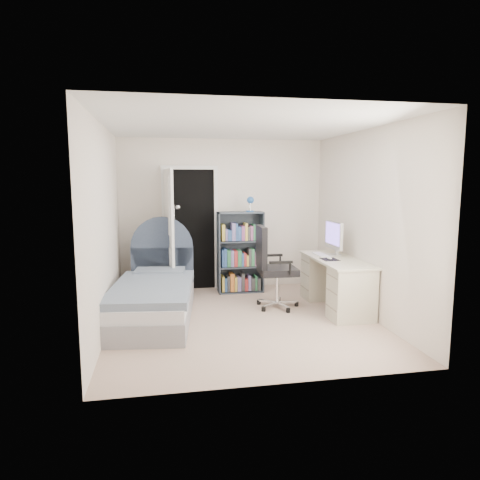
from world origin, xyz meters
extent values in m
cube|color=tan|center=(0.00, 0.00, -0.03)|extent=(3.40, 3.60, 0.05)
cube|color=white|center=(0.00, 0.00, 2.52)|extent=(3.40, 3.60, 0.05)
cube|color=silver|center=(0.00, 1.82, 1.25)|extent=(3.40, 0.05, 2.50)
cube|color=silver|center=(0.00, -1.82, 1.25)|extent=(3.40, 0.05, 2.50)
cube|color=silver|center=(-1.72, 0.00, 1.25)|extent=(0.05, 3.60, 2.50)
cube|color=silver|center=(1.72, 0.00, 1.25)|extent=(0.05, 3.60, 2.50)
cube|color=black|center=(-0.55, 1.80, 1.00)|extent=(0.80, 0.01, 2.00)
cube|color=white|center=(-0.98, 1.77, 1.00)|extent=(0.06, 0.06, 2.00)
cube|color=white|center=(-0.12, 1.77, 1.00)|extent=(0.06, 0.06, 2.00)
cube|color=white|center=(-0.55, 1.77, 2.03)|extent=(0.92, 0.06, 0.06)
cube|color=white|center=(-0.90, 1.37, 1.00)|extent=(0.13, 0.80, 2.00)
cube|color=gray|center=(-1.15, 0.24, 0.13)|extent=(1.18, 2.10, 0.26)
cube|color=silver|center=(-1.15, 0.24, 0.33)|extent=(1.16, 2.06, 0.16)
cube|color=slate|center=(-1.16, 0.14, 0.45)|extent=(1.18, 1.81, 0.10)
cube|color=slate|center=(-1.06, 0.95, 0.47)|extent=(0.76, 0.48, 0.12)
cube|color=#394458|center=(-1.02, 1.27, 0.40)|extent=(0.95, 0.17, 0.80)
cylinder|color=#394458|center=(-1.02, 1.27, 0.80)|extent=(0.95, 0.17, 0.95)
cylinder|color=tan|center=(-1.25, 1.39, 0.25)|extent=(0.04, 0.04, 0.50)
cylinder|color=tan|center=(-1.25, 1.73, 0.25)|extent=(0.04, 0.04, 0.50)
cylinder|color=tan|center=(-0.91, 1.39, 0.25)|extent=(0.04, 0.04, 0.50)
cylinder|color=tan|center=(-0.91, 1.73, 0.25)|extent=(0.04, 0.04, 0.50)
cube|color=tan|center=(-1.08, 1.56, 0.49)|extent=(0.40, 0.40, 0.03)
cube|color=tan|center=(-1.08, 1.56, 0.18)|extent=(0.36, 0.36, 0.02)
cube|color=#B24C33|center=(-1.13, 1.56, 0.52)|extent=(0.16, 0.22, 0.03)
cube|color=#3F598C|center=(-1.13, 1.56, 0.55)|extent=(0.15, 0.21, 0.03)
cube|color=#D8CC7F|center=(-1.13, 1.56, 0.58)|extent=(0.14, 0.20, 0.03)
cylinder|color=silver|center=(-0.82, 1.60, 0.01)|extent=(0.21, 0.21, 0.02)
cylinder|color=silver|center=(-0.82, 1.60, 0.72)|extent=(0.02, 0.02, 1.42)
sphere|color=silver|center=(-0.75, 1.55, 1.40)|extent=(0.08, 0.08, 0.08)
cube|color=#3D4753|center=(-0.12, 1.45, 0.66)|extent=(0.02, 0.32, 1.32)
cube|color=#3D4753|center=(0.59, 1.45, 0.66)|extent=(0.02, 0.32, 1.32)
cube|color=#3D4753|center=(0.24, 1.45, 1.31)|extent=(0.74, 0.32, 0.02)
cube|color=#3D4753|center=(0.24, 1.45, 0.01)|extent=(0.74, 0.32, 0.02)
cube|color=#3D4753|center=(0.24, 1.60, 0.66)|extent=(0.74, 0.01, 1.32)
cube|color=#3D4753|center=(0.24, 1.45, 0.42)|extent=(0.70, 0.30, 0.02)
cube|color=#3D4753|center=(0.24, 1.45, 0.84)|extent=(0.70, 0.30, 0.02)
cylinder|color=#24589E|center=(0.39, 1.45, 1.33)|extent=(0.13, 0.13, 0.02)
cylinder|color=silver|center=(0.39, 1.45, 1.41)|extent=(0.02, 0.02, 0.17)
sphere|color=#24589E|center=(0.39, 1.42, 1.51)|extent=(0.12, 0.12, 0.12)
cube|color=#D8BF4C|center=(-0.06, 1.43, 0.16)|extent=(0.04, 0.22, 0.25)
cube|color=#335999|center=(-0.02, 1.43, 0.14)|extent=(0.03, 0.22, 0.22)
cube|color=#3F3F3F|center=(0.02, 1.43, 0.16)|extent=(0.05, 0.22, 0.25)
cube|color=orange|center=(0.08, 1.43, 0.18)|extent=(0.06, 0.22, 0.29)
cube|color=#D8BF4C|center=(0.14, 1.43, 0.15)|extent=(0.04, 0.22, 0.23)
cube|color=#7F72B2|center=(0.20, 1.43, 0.15)|extent=(0.06, 0.22, 0.23)
cube|color=#3F3F3F|center=(0.26, 1.43, 0.17)|extent=(0.05, 0.22, 0.29)
cube|color=#B23333|center=(0.32, 1.43, 0.13)|extent=(0.05, 0.22, 0.20)
cube|color=#7F72B2|center=(0.37, 1.43, 0.15)|extent=(0.04, 0.22, 0.25)
cube|color=#3F3F3F|center=(0.43, 1.43, 0.13)|extent=(0.06, 0.22, 0.20)
cube|color=#337F4C|center=(0.48, 1.43, 0.15)|extent=(0.03, 0.22, 0.24)
cube|color=#3F3F3F|center=(0.53, 1.43, 0.13)|extent=(0.06, 0.22, 0.20)
cube|color=#335999|center=(-0.07, 1.43, 0.58)|extent=(0.03, 0.22, 0.27)
cube|color=#335999|center=(-0.03, 1.43, 0.59)|extent=(0.05, 0.22, 0.29)
cube|color=#337F4C|center=(0.03, 1.43, 0.58)|extent=(0.06, 0.22, 0.27)
cube|color=#7F72B2|center=(0.09, 1.43, 0.57)|extent=(0.05, 0.22, 0.26)
cube|color=#B23333|center=(0.14, 1.43, 0.57)|extent=(0.05, 0.22, 0.26)
cube|color=#337F4C|center=(0.20, 1.43, 0.57)|extent=(0.06, 0.22, 0.26)
cube|color=#335999|center=(0.26, 1.43, 0.55)|extent=(0.03, 0.22, 0.21)
cube|color=#B23333|center=(0.30, 1.43, 0.55)|extent=(0.04, 0.22, 0.22)
cube|color=#D8BF4C|center=(0.34, 1.43, 0.53)|extent=(0.03, 0.22, 0.18)
cube|color=#3F3F3F|center=(0.38, 1.43, 0.58)|extent=(0.04, 0.22, 0.28)
cube|color=#337F4C|center=(0.42, 1.43, 0.58)|extent=(0.05, 0.22, 0.28)
cube|color=#994C7F|center=(0.47, 1.43, 0.55)|extent=(0.04, 0.22, 0.22)
cube|color=#335999|center=(0.52, 1.43, 0.58)|extent=(0.04, 0.22, 0.28)
cube|color=#D8BF4C|center=(0.57, 1.43, 0.56)|extent=(0.03, 0.22, 0.23)
cube|color=#D8BF4C|center=(-0.06, 1.43, 1.00)|extent=(0.05, 0.22, 0.26)
cube|color=#7F72B2|center=(-0.01, 1.43, 0.96)|extent=(0.04, 0.22, 0.19)
cube|color=#335999|center=(0.04, 1.43, 0.95)|extent=(0.06, 0.22, 0.17)
cube|color=#7F72B2|center=(0.11, 1.43, 1.01)|extent=(0.06, 0.22, 0.28)
cube|color=#335999|center=(0.16, 1.43, 1.00)|extent=(0.03, 0.22, 0.28)
cube|color=#335999|center=(0.20, 1.43, 0.98)|extent=(0.05, 0.22, 0.22)
cube|color=#994C7F|center=(0.26, 1.43, 0.98)|extent=(0.05, 0.22, 0.23)
cube|color=#D8BF4C|center=(0.31, 1.43, 1.00)|extent=(0.04, 0.22, 0.28)
cube|color=#3F3F3F|center=(0.36, 1.43, 0.97)|extent=(0.04, 0.22, 0.22)
cube|color=#994C7F|center=(0.40, 1.43, 0.98)|extent=(0.04, 0.22, 0.23)
cube|color=#337F4C|center=(0.44, 1.43, 0.99)|extent=(0.03, 0.22, 0.25)
cube|color=#3F3F3F|center=(0.48, 1.43, 0.96)|extent=(0.04, 0.22, 0.20)
cube|color=#335999|center=(0.53, 1.43, 0.96)|extent=(0.05, 0.22, 0.19)
cube|color=beige|center=(1.40, 0.28, 0.71)|extent=(0.60, 1.49, 0.03)
cube|color=beige|center=(1.40, -0.24, 0.35)|extent=(0.55, 0.40, 0.70)
cube|color=beige|center=(1.40, 0.81, 0.35)|extent=(0.55, 0.40, 0.70)
cube|color=silver|center=(1.50, 0.58, 0.73)|extent=(0.16, 0.16, 0.01)
cube|color=silver|center=(1.53, 0.58, 0.85)|extent=(0.03, 0.06, 0.22)
cube|color=silver|center=(1.48, 0.58, 1.03)|extent=(0.04, 0.56, 0.40)
cube|color=#7D5DE1|center=(1.46, 0.58, 1.05)|extent=(0.00, 0.50, 0.32)
cube|color=white|center=(1.28, 0.58, 0.73)|extent=(0.13, 0.40, 0.02)
cube|color=black|center=(1.28, 0.23, 0.73)|extent=(0.22, 0.26, 0.00)
ellipsoid|color=white|center=(1.28, 0.23, 0.74)|extent=(0.06, 0.10, 0.03)
cube|color=silver|center=(0.75, 0.49, 0.06)|extent=(0.30, 0.05, 0.03)
cylinder|color=black|center=(0.89, 0.48, 0.03)|extent=(0.06, 0.06, 0.06)
cube|color=silver|center=(0.65, 0.63, 0.06)|extent=(0.14, 0.30, 0.03)
cylinder|color=black|center=(0.70, 0.77, 0.03)|extent=(0.06, 0.06, 0.06)
cube|color=silver|center=(0.49, 0.58, 0.06)|extent=(0.27, 0.22, 0.03)
cylinder|color=black|center=(0.37, 0.67, 0.03)|extent=(0.06, 0.06, 0.06)
cube|color=silver|center=(0.48, 0.41, 0.06)|extent=(0.27, 0.21, 0.03)
cylinder|color=black|center=(0.36, 0.33, 0.03)|extent=(0.06, 0.06, 0.06)
cube|color=silver|center=(0.64, 0.35, 0.06)|extent=(0.13, 0.30, 0.03)
cylinder|color=black|center=(0.68, 0.21, 0.03)|extent=(0.06, 0.06, 0.06)
cylinder|color=silver|center=(0.60, 0.49, 0.29)|extent=(0.06, 0.06, 0.45)
cube|color=black|center=(0.60, 0.49, 0.54)|extent=(0.53, 0.53, 0.10)
cube|color=black|center=(0.36, 0.50, 0.89)|extent=(0.09, 0.48, 0.60)
cube|color=black|center=(0.57, 0.21, 0.71)|extent=(0.33, 0.05, 0.03)
cube|color=black|center=(0.59, 0.78, 0.71)|extent=(0.33, 0.05, 0.03)
camera|label=1|loc=(-1.02, -5.32, 1.83)|focal=32.00mm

